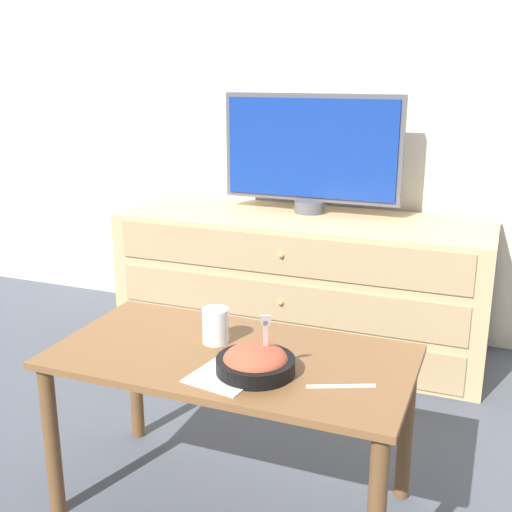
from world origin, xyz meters
The scene contains 9 objects.
ground_plane centered at (0.00, 0.00, 0.00)m, with size 12.00×12.00×0.00m, color #474C56.
wall_back centered at (0.00, 0.03, 1.30)m, with size 12.00×0.05×2.60m.
dresser centered at (0.10, -0.31, 0.31)m, with size 1.63×0.57×0.61m.
tv centered at (0.10, -0.21, 0.89)m, with size 0.81×0.14×0.53m.
coffee_table centered at (0.26, -1.47, 0.41)m, with size 0.99×0.51×0.48m.
takeout_bowl centered at (0.36, -1.55, 0.51)m, with size 0.21×0.21×0.18m.
drink_cup centered at (0.19, -1.41, 0.53)m, with size 0.08×0.08×0.10m.
napkin centered at (0.30, -1.60, 0.49)m, with size 0.18×0.18×0.00m.
knife centered at (0.59, -1.55, 0.49)m, with size 0.16×0.08×0.01m.
Camera 1 is at (0.92, -2.95, 1.24)m, focal length 45.00 mm.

